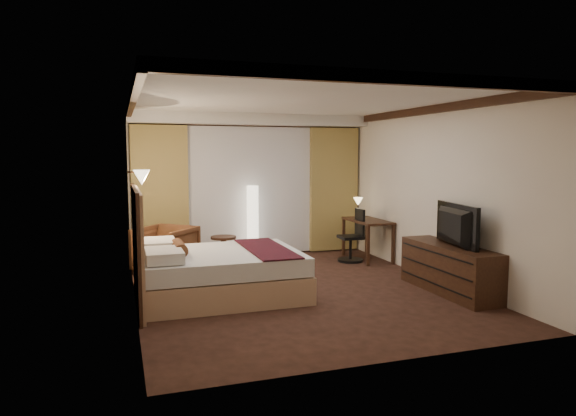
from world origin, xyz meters
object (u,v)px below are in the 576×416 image
object	(u,v)px
armchair	(165,247)
television	(449,222)
dresser	(449,269)
side_table	(224,250)
bed	(221,273)
floor_lamp	(253,222)
desk	(367,240)
office_chair	(351,235)

from	to	relation	value
armchair	television	world-z (taller)	television
dresser	armchair	bearing A→B (deg)	145.89
television	armchair	bearing A→B (deg)	65.53
side_table	dresser	world-z (taller)	dresser
bed	floor_lamp	size ratio (longest dim) A/B	1.57
side_table	floor_lamp	xyz separation A→B (m)	(0.64, 0.40, 0.44)
desk	dresser	world-z (taller)	desk
dresser	floor_lamp	bearing A→B (deg)	121.89
floor_lamp	desk	xyz separation A→B (m)	(1.98, -0.84, -0.32)
floor_lamp	television	size ratio (longest dim) A/B	1.19
armchair	television	bearing A→B (deg)	7.11
floor_lamp	television	world-z (taller)	floor_lamp
armchair	side_table	bearing A→B (deg)	59.79
side_table	television	world-z (taller)	television
armchair	side_table	xyz separation A→B (m)	(1.04, 0.35, -0.18)
desk	dresser	bearing A→B (deg)	-88.82
office_chair	dresser	size ratio (longest dim) A/B	0.55
bed	desk	distance (m)	3.44
floor_lamp	television	distance (m)	3.84
desk	television	distance (m)	2.51
bed	dresser	bearing A→B (deg)	-15.07
floor_lamp	bed	bearing A→B (deg)	-113.97
armchair	desk	distance (m)	3.66
side_table	television	distance (m)	3.97
side_table	office_chair	world-z (taller)	office_chair
armchair	desk	xyz separation A→B (m)	(3.66, -0.09, -0.05)
side_table	office_chair	bearing A→B (deg)	-12.20
bed	side_table	distance (m)	2.07
floor_lamp	desk	distance (m)	2.17
office_chair	dresser	world-z (taller)	office_chair
side_table	floor_lamp	world-z (taller)	floor_lamp
television	bed	bearing A→B (deg)	84.65
side_table	television	bearing A→B (deg)	-47.30
armchair	side_table	distance (m)	1.11
bed	desk	bearing A→B (deg)	27.43
television	side_table	bearing A→B (deg)	52.57
bed	television	size ratio (longest dim) A/B	1.87
armchair	office_chair	bearing A→B (deg)	38.98
side_table	floor_lamp	bearing A→B (deg)	32.05
side_table	armchair	bearing A→B (deg)	-161.65
armchair	dresser	bearing A→B (deg)	7.32
office_chair	dresser	bearing A→B (deg)	-78.22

